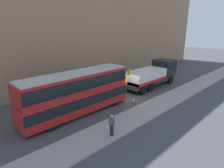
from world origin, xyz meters
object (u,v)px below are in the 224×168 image
object	(u,v)px
pedestrian_onlooker	(112,125)
traffic_cone_near_bus	(133,100)
recovery_tow_truck	(153,74)
double_decker_bus	(77,92)

from	to	relation	value
pedestrian_onlooker	traffic_cone_near_bus	world-z (taller)	pedestrian_onlooker
recovery_tow_truck	double_decker_bus	xyz separation A→B (m)	(-12.56, -0.00, 0.47)
recovery_tow_truck	double_decker_bus	world-z (taller)	double_decker_bus
recovery_tow_truck	pedestrian_onlooker	xyz separation A→B (m)	(-13.08, -5.13, -0.77)
recovery_tow_truck	pedestrian_onlooker	world-z (taller)	recovery_tow_truck
pedestrian_onlooker	recovery_tow_truck	bearing A→B (deg)	-14.60
recovery_tow_truck	double_decker_bus	bearing A→B (deg)	179.98
double_decker_bus	pedestrian_onlooker	distance (m)	5.31
double_decker_bus	traffic_cone_near_bus	xyz separation A→B (m)	(5.73, -2.14, -1.89)
double_decker_bus	pedestrian_onlooker	size ratio (longest dim) A/B	6.46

